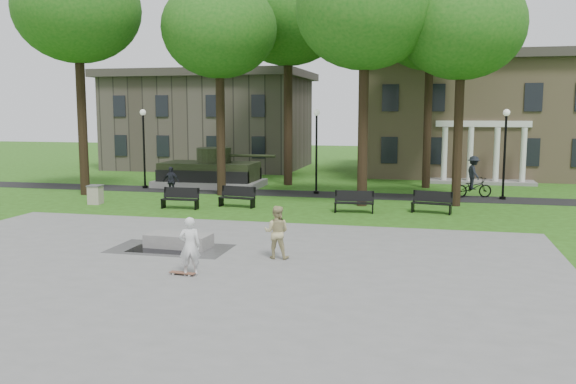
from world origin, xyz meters
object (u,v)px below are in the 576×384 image
skateboarder (190,246)px  cyclist (473,181)px  concrete_block (179,240)px  friend_watching (277,232)px  park_bench_0 (181,198)px  trash_bin (95,194)px

skateboarder → cyclist: 20.23m
concrete_block → skateboarder: (1.76, -3.27, 0.61)m
concrete_block → cyclist: 18.32m
friend_watching → park_bench_0: bearing=-53.3°
skateboarder → trash_bin: size_ratio=1.74×
concrete_block → friend_watching: friend_watching is taller
skateboarder → park_bench_0: bearing=-87.2°
skateboarder → concrete_block: bearing=-83.3°
trash_bin → friend_watching: bearing=-37.6°
concrete_block → park_bench_0: park_bench_0 is taller
concrete_block → trash_bin: (-8.00, 8.19, 0.24)m
trash_bin → cyclist: bearing=20.0°
concrete_block → trash_bin: trash_bin is taller
trash_bin → concrete_block: bearing=-45.7°
friend_watching → cyclist: bearing=-115.8°
skateboarder → cyclist: size_ratio=0.74×
skateboarder → park_bench_0: (-5.03, 11.10, -0.33)m
skateboarder → friend_watching: (1.89, 2.49, 0.00)m
friend_watching → skateboarder: bearing=50.7°
skateboarder → friend_watching: size_ratio=1.00×
park_bench_0 → concrete_block: bearing=-67.6°
friend_watching → cyclist: (6.92, 15.72, 0.06)m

